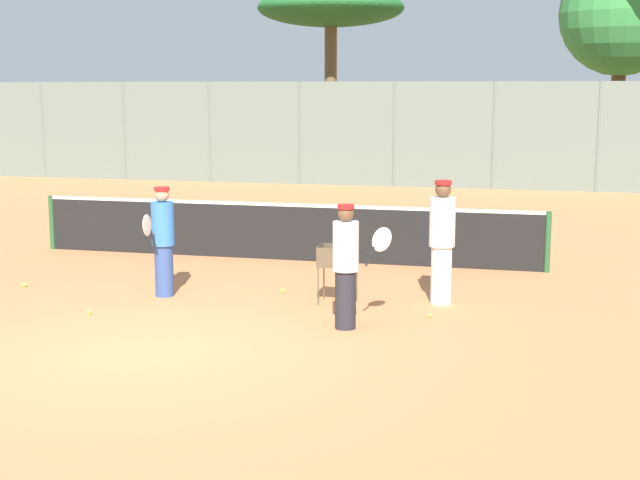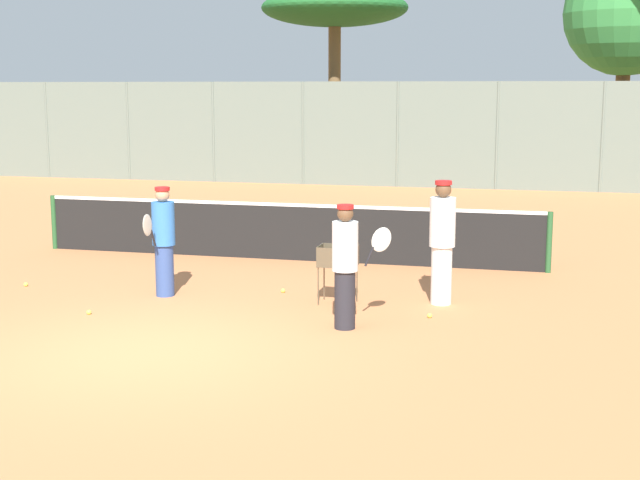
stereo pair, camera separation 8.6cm
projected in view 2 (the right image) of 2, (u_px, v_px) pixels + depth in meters
name	position (u px, v px, depth m)	size (l,w,h in m)	color
ground_plane	(142.00, 352.00, 10.84)	(80.00, 80.00, 0.00)	#D37F4C
tennis_net	(284.00, 230.00, 16.58)	(9.68, 0.10, 1.07)	#26592D
back_fence	(397.00, 135.00, 28.71)	(31.68, 0.08, 3.38)	slate
tree_1	(626.00, 15.00, 31.59)	(4.40, 4.40, 7.99)	brown
tree_3	(335.00, 11.00, 33.06)	(5.46, 5.46, 6.79)	brown
player_white_outfit	(163.00, 240.00, 13.64)	(0.35, 0.91, 1.69)	#334C8C
player_red_cap	(346.00, 265.00, 11.78)	(0.77, 0.61, 1.67)	#26262D
player_yellow_shirt	(442.00, 240.00, 13.12)	(0.43, 0.92, 1.84)	white
ball_cart	(338.00, 261.00, 13.19)	(0.56, 0.41, 0.87)	brown
tennis_ball_0	(448.00, 288.00, 14.17)	(0.07, 0.07, 0.07)	#D1E54C
tennis_ball_1	(283.00, 291.00, 13.98)	(0.07, 0.07, 0.07)	#D1E54C
tennis_ball_2	(430.00, 316.00, 12.45)	(0.07, 0.07, 0.07)	#D1E54C
tennis_ball_3	(89.00, 312.00, 12.64)	(0.07, 0.07, 0.07)	#D1E54C
tennis_ball_4	(26.00, 284.00, 14.43)	(0.07, 0.07, 0.07)	#D1E54C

